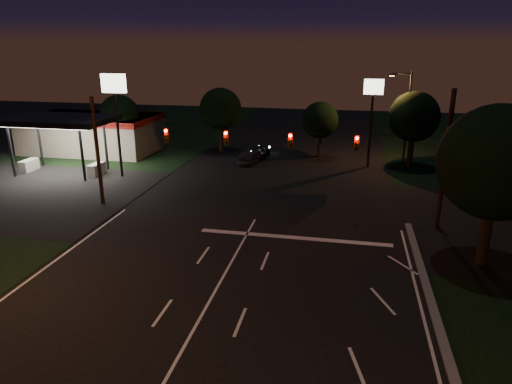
% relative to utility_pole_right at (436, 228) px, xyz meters
% --- Properties ---
extents(ground, '(140.00, 140.00, 0.00)m').
position_rel_utility_pole_right_xyz_m(ground, '(-12.00, -15.00, 0.00)').
color(ground, black).
rests_on(ground, ground).
extents(cross_street_left, '(20.00, 16.00, 0.02)m').
position_rel_utility_pole_right_xyz_m(cross_street_left, '(-32.00, 1.00, 0.00)').
color(cross_street_left, black).
rests_on(cross_street_left, ground).
extents(stop_bar, '(12.00, 0.50, 0.01)m').
position_rel_utility_pole_right_xyz_m(stop_bar, '(-9.00, -3.50, 0.01)').
color(stop_bar, silver).
rests_on(stop_bar, ground).
extents(utility_pole_right, '(0.30, 0.30, 9.00)m').
position_rel_utility_pole_right_xyz_m(utility_pole_right, '(0.00, 0.00, 0.00)').
color(utility_pole_right, black).
rests_on(utility_pole_right, ground).
extents(utility_pole_left, '(0.28, 0.28, 8.00)m').
position_rel_utility_pole_right_xyz_m(utility_pole_left, '(-24.00, 0.00, 0.00)').
color(utility_pole_left, black).
rests_on(utility_pole_left, ground).
extents(signal_span, '(24.00, 0.40, 1.56)m').
position_rel_utility_pole_right_xyz_m(signal_span, '(-12.00, -0.04, 5.50)').
color(signal_span, black).
rests_on(signal_span, ground).
extents(gas_station, '(14.20, 16.10, 5.25)m').
position_rel_utility_pole_right_xyz_m(gas_station, '(-33.86, 15.39, 2.38)').
color(gas_station, gray).
rests_on(gas_station, ground).
extents(pole_sign_left_near, '(2.20, 0.30, 9.10)m').
position_rel_utility_pole_right_xyz_m(pole_sign_left_near, '(-26.00, 7.00, 6.98)').
color(pole_sign_left_near, black).
rests_on(pole_sign_left_near, ground).
extents(pole_sign_right, '(1.80, 0.30, 8.40)m').
position_rel_utility_pole_right_xyz_m(pole_sign_right, '(-4.00, 15.00, 6.24)').
color(pole_sign_right, black).
rests_on(pole_sign_right, ground).
extents(street_light_right_far, '(2.20, 0.35, 9.00)m').
position_rel_utility_pole_right_xyz_m(street_light_right_far, '(-0.76, 17.00, 5.24)').
color(street_light_right_far, black).
rests_on(street_light_right_far, ground).
extents(tree_right_near, '(6.00, 6.00, 8.76)m').
position_rel_utility_pole_right_xyz_m(tree_right_near, '(1.53, -4.83, 5.68)').
color(tree_right_near, black).
rests_on(tree_right_near, ground).
extents(tree_far_a, '(4.20, 4.20, 6.42)m').
position_rel_utility_pole_right_xyz_m(tree_far_a, '(-29.98, 15.12, 4.26)').
color(tree_far_a, black).
rests_on(tree_far_a, ground).
extents(tree_far_b, '(4.60, 4.60, 6.98)m').
position_rel_utility_pole_right_xyz_m(tree_far_b, '(-19.98, 19.13, 4.61)').
color(tree_far_b, black).
rests_on(tree_far_b, ground).
extents(tree_far_c, '(3.80, 3.80, 5.86)m').
position_rel_utility_pole_right_xyz_m(tree_far_c, '(-8.98, 18.10, 3.90)').
color(tree_far_c, black).
rests_on(tree_far_c, ground).
extents(tree_far_d, '(4.80, 4.80, 7.30)m').
position_rel_utility_pole_right_xyz_m(tree_far_d, '(0.02, 16.13, 4.83)').
color(tree_far_d, black).
rests_on(tree_far_d, ground).
extents(tree_far_e, '(4.00, 4.00, 6.18)m').
position_rel_utility_pole_right_xyz_m(tree_far_e, '(8.02, 14.11, 4.11)').
color(tree_far_e, black).
rests_on(tree_far_e, ground).
extents(car_oncoming_a, '(1.76, 3.91, 1.30)m').
position_rel_utility_pole_right_xyz_m(car_oncoming_a, '(-15.16, 16.84, 0.65)').
color(car_oncoming_a, black).
rests_on(car_oncoming_a, ground).
extents(car_oncoming_b, '(1.81, 3.92, 1.24)m').
position_rel_utility_pole_right_xyz_m(car_oncoming_b, '(-15.59, 14.11, 0.62)').
color(car_oncoming_b, black).
rests_on(car_oncoming_b, ground).
extents(car_cross, '(4.71, 2.88, 1.28)m').
position_rel_utility_pole_right_xyz_m(car_cross, '(5.98, 4.98, 0.64)').
color(car_cross, black).
rests_on(car_cross, ground).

